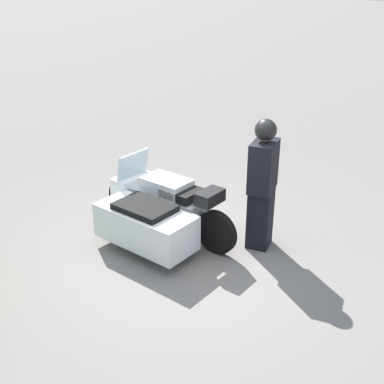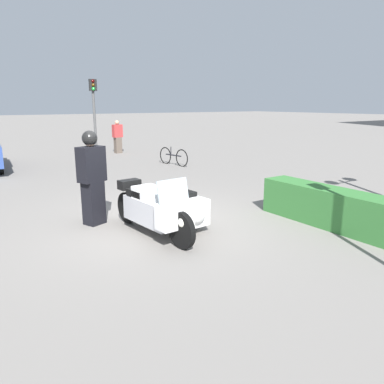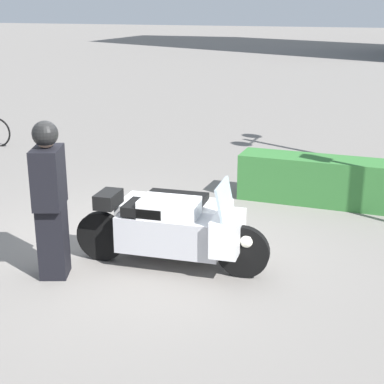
{
  "view_description": "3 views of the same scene",
  "coord_description": "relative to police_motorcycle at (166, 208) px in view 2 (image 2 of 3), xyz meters",
  "views": [
    {
      "loc": [
        -3.9,
        4.1,
        3.56
      ],
      "look_at": [
        0.26,
        -0.31,
        0.85
      ],
      "focal_mm": 45.0,
      "sensor_mm": 36.0,
      "label": 1
    },
    {
      "loc": [
        6.68,
        -3.44,
        2.38
      ],
      "look_at": [
        0.93,
        0.48,
        0.73
      ],
      "focal_mm": 35.0,
      "sensor_mm": 36.0,
      "label": 2
    },
    {
      "loc": [
        3.35,
        -6.45,
        3.11
      ],
      "look_at": [
        0.84,
        0.3,
        0.8
      ],
      "focal_mm": 55.0,
      "sensor_mm": 36.0,
      "label": 3
    }
  ],
  "objects": [
    {
      "name": "hedge_bush_curbside",
      "position": [
        1.6,
        2.85,
        -0.09
      ],
      "size": [
        3.17,
        0.63,
        0.75
      ],
      "primitive_type": "cube",
      "color": "#337033",
      "rests_on": "ground"
    },
    {
      "name": "pedestrian_bystander",
      "position": [
        -11.34,
        3.92,
        0.33
      ],
      "size": [
        0.31,
        0.47,
        1.59
      ],
      "rotation": [
        0.0,
        0.0,
        0.07
      ],
      "color": "brown",
      "rests_on": "ground"
    },
    {
      "name": "bicycle_parked",
      "position": [
        -6.69,
        4.26,
        -0.14
      ],
      "size": [
        1.67,
        0.3,
        0.73
      ],
      "rotation": [
        0.0,
        0.0,
        0.15
      ],
      "color": "black",
      "rests_on": "ground"
    },
    {
      "name": "traffic_light_far",
      "position": [
        -7.3,
        1.36,
        1.66
      ],
      "size": [
        0.22,
        0.28,
        3.21
      ],
      "rotation": [
        0.0,
        0.0,
        -0.2
      ],
      "color": "#4C4C4C",
      "rests_on": "ground"
    },
    {
      "name": "police_motorcycle",
      "position": [
        0.0,
        0.0,
        0.0
      ],
      "size": [
        2.45,
        1.24,
        1.15
      ],
      "rotation": [
        0.0,
        0.0,
        0.08
      ],
      "color": "black",
      "rests_on": "ground"
    },
    {
      "name": "ground_plane",
      "position": [
        -0.79,
        0.01,
        -0.46
      ],
      "size": [
        160.0,
        160.0,
        0.0
      ],
      "primitive_type": "plane",
      "color": "slate"
    },
    {
      "name": "officer_rider",
      "position": [
        -1.22,
        -0.98,
        0.53
      ],
      "size": [
        0.47,
        0.59,
        1.88
      ],
      "rotation": [
        0.0,
        0.0,
        -2.78
      ],
      "color": "black",
      "rests_on": "ground"
    }
  ]
}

